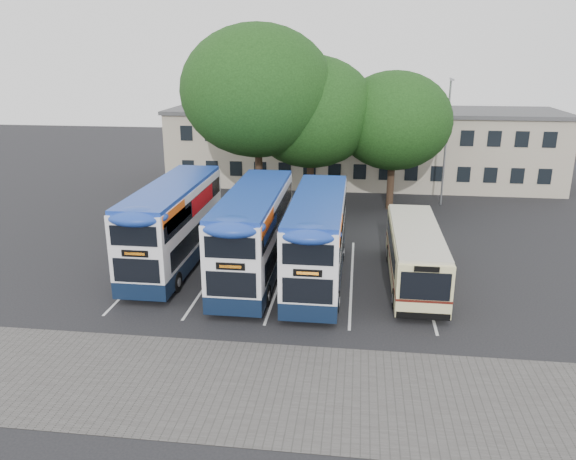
% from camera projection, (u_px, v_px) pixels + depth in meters
% --- Properties ---
extents(ground, '(120.00, 120.00, 0.00)m').
position_uv_depth(ground, '(356.00, 325.00, 23.20)').
color(ground, black).
rests_on(ground, ground).
extents(paving_strip, '(40.00, 6.00, 0.01)m').
position_uv_depth(paving_strip, '(294.00, 391.00, 18.71)').
color(paving_strip, '#595654').
rests_on(paving_strip, ground).
extents(bay_lines, '(14.12, 11.00, 0.01)m').
position_uv_depth(bay_lines, '(282.00, 275.00, 28.37)').
color(bay_lines, silver).
rests_on(bay_lines, ground).
extents(depot_building, '(32.40, 8.40, 6.20)m').
position_uv_depth(depot_building, '(361.00, 145.00, 47.74)').
color(depot_building, '#C1B39B').
rests_on(depot_building, ground).
extents(lamp_post, '(0.25, 1.05, 9.06)m').
position_uv_depth(lamp_post, '(446.00, 136.00, 39.80)').
color(lamp_post, gray).
rests_on(lamp_post, ground).
extents(tree_left, '(10.12, 10.12, 12.63)m').
position_uv_depth(tree_left, '(258.00, 91.00, 36.69)').
color(tree_left, black).
rests_on(tree_left, ground).
extents(tree_mid, '(8.88, 8.88, 10.64)m').
position_uv_depth(tree_mid, '(311.00, 112.00, 38.18)').
color(tree_mid, black).
rests_on(tree_mid, ground).
extents(tree_right, '(7.92, 7.92, 9.63)m').
position_uv_depth(tree_right, '(394.00, 121.00, 38.45)').
color(tree_right, black).
rests_on(tree_right, ground).
extents(bus_dd_left, '(2.53, 10.44, 4.35)m').
position_uv_depth(bus_dd_left, '(174.00, 221.00, 29.09)').
color(bus_dd_left, '#0E1B34').
rests_on(bus_dd_left, ground).
extents(bus_dd_mid, '(2.55, 10.50, 4.37)m').
position_uv_depth(bus_dd_mid, '(254.00, 230.00, 27.65)').
color(bus_dd_mid, '#0E1B34').
rests_on(bus_dd_mid, ground).
extents(bus_dd_right, '(2.47, 10.20, 4.25)m').
position_uv_depth(bus_dd_right, '(317.00, 235.00, 27.02)').
color(bus_dd_right, '#0E1B34').
rests_on(bus_dd_right, ground).
extents(bus_single, '(2.34, 9.21, 2.74)m').
position_uv_depth(bus_single, '(415.00, 252.00, 27.16)').
color(bus_single, beige).
rests_on(bus_single, ground).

